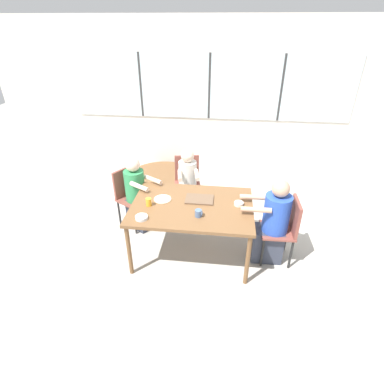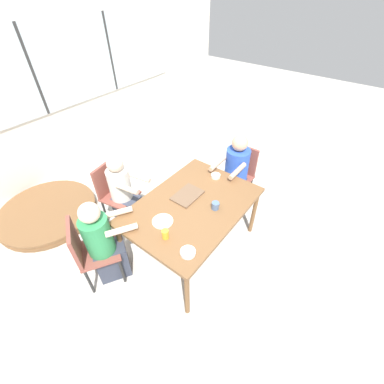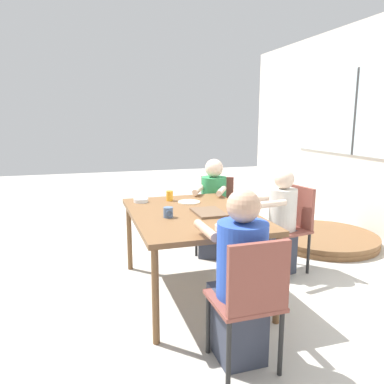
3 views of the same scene
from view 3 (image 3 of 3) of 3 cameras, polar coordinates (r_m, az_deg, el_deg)
name	(u,v)px [view 3 (image 3 of 3)]	position (r m, az deg, el deg)	size (l,w,h in m)	color
ground_plane	(192,292)	(3.49, 0.00, -14.93)	(16.00, 16.00, 0.00)	#B2ADA3
dining_table	(192,219)	(3.25, 0.00, -4.12)	(1.47, 1.03, 0.74)	brown
chair_for_woman_green_shirt	(216,207)	(4.38, 3.63, -2.33)	(0.55, 0.55, 0.87)	brown
chair_for_man_blue_shirt	(251,294)	(2.31, 8.96, -15.15)	(0.41, 0.41, 0.87)	brown
chair_for_man_teal_shirt	(292,221)	(3.94, 15.02, -4.25)	(0.47, 0.47, 0.87)	brown
person_woman_green_shirt	(213,212)	(4.23, 3.23, -3.02)	(0.57, 0.50, 1.10)	#333847
person_man_blue_shirt	(239,284)	(2.45, 7.17, -13.76)	(0.60, 0.35, 1.13)	#333847
person_man_teal_shirt	(279,226)	(3.84, 13.17, -5.08)	(0.36, 0.54, 1.05)	#333847
food_tray_dark	(209,212)	(3.20, 2.56, -3.12)	(0.35, 0.24, 0.02)	brown
coffee_mug	(168,212)	(3.07, -3.63, -3.12)	(0.09, 0.08, 0.08)	slate
juice_glass	(170,196)	(3.69, -3.43, -0.57)	(0.07, 0.07, 0.10)	gold
bowl_white_shallow	(141,200)	(3.66, -7.79, -1.26)	(0.14, 0.14, 0.04)	silver
bowl_cereal	(223,227)	(2.74, 4.69, -5.40)	(0.11, 0.11, 0.04)	silver
plate_tortillas	(189,202)	(3.62, -0.45, -1.53)	(0.21, 0.21, 0.01)	beige
folded_table_stack	(323,238)	(5.00, 19.33, -6.68)	(1.32, 1.32, 0.12)	brown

